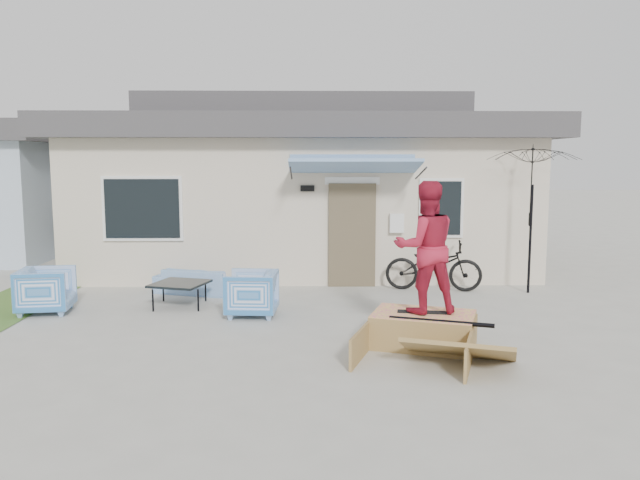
{
  "coord_description": "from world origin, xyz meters",
  "views": [
    {
      "loc": [
        0.11,
        -8.02,
        2.57
      ],
      "look_at": [
        0.3,
        1.8,
        1.3
      ],
      "focal_mm": 34.97,
      "sensor_mm": 36.0,
      "label": 1
    }
  ],
  "objects_px": {
    "loveseat": "(199,277)",
    "skater": "(426,245)",
    "skate_ramp": "(423,330)",
    "armchair_left": "(46,288)",
    "bicycle": "(434,260)",
    "armchair_right": "(251,291)",
    "skateboard": "(424,311)",
    "patio_umbrella": "(532,203)",
    "coffee_table": "(180,294)"
  },
  "relations": [
    {
      "from": "loveseat",
      "to": "skater",
      "type": "height_order",
      "value": "skater"
    },
    {
      "from": "skate_ramp",
      "to": "skater",
      "type": "height_order",
      "value": "skater"
    },
    {
      "from": "armchair_left",
      "to": "bicycle",
      "type": "xyz_separation_m",
      "value": [
        6.89,
        1.69,
        0.18
      ]
    },
    {
      "from": "armchair_right",
      "to": "skateboard",
      "type": "xyz_separation_m",
      "value": [
        2.55,
        -1.7,
        0.06
      ]
    },
    {
      "from": "skate_ramp",
      "to": "armchair_right",
      "type": "bearing_deg",
      "value": 164.39
    },
    {
      "from": "bicycle",
      "to": "skater",
      "type": "xyz_separation_m",
      "value": [
        -0.86,
        -3.65,
        0.8
      ]
    },
    {
      "from": "skater",
      "to": "patio_umbrella",
      "type": "bearing_deg",
      "value": -135.02
    },
    {
      "from": "bicycle",
      "to": "patio_umbrella",
      "type": "relative_size",
      "value": 0.86
    },
    {
      "from": "loveseat",
      "to": "armchair_left",
      "type": "bearing_deg",
      "value": 50.92
    },
    {
      "from": "skater",
      "to": "loveseat",
      "type": "bearing_deg",
      "value": -49.83
    },
    {
      "from": "coffee_table",
      "to": "skateboard",
      "type": "height_order",
      "value": "skateboard"
    },
    {
      "from": "armchair_left",
      "to": "skateboard",
      "type": "relative_size",
      "value": 1.16
    },
    {
      "from": "bicycle",
      "to": "skateboard",
      "type": "xyz_separation_m",
      "value": [
        -0.86,
        -3.65,
        -0.12
      ]
    },
    {
      "from": "coffee_table",
      "to": "armchair_right",
      "type": "bearing_deg",
      "value": -27.89
    },
    {
      "from": "bicycle",
      "to": "patio_umbrella",
      "type": "height_order",
      "value": "patio_umbrella"
    },
    {
      "from": "skateboard",
      "to": "coffee_table",
      "type": "bearing_deg",
      "value": 158.15
    },
    {
      "from": "armchair_right",
      "to": "skate_ramp",
      "type": "xyz_separation_m",
      "value": [
        2.53,
        -1.74,
        -0.19
      ]
    },
    {
      "from": "skate_ramp",
      "to": "patio_umbrella",
      "type": "bearing_deg",
      "value": 70.84
    },
    {
      "from": "armchair_left",
      "to": "bicycle",
      "type": "bearing_deg",
      "value": -83.84
    },
    {
      "from": "armchair_right",
      "to": "patio_umbrella",
      "type": "bearing_deg",
      "value": 112.1
    },
    {
      "from": "loveseat",
      "to": "armchair_left",
      "type": "height_order",
      "value": "armchair_left"
    },
    {
      "from": "armchair_left",
      "to": "skate_ramp",
      "type": "xyz_separation_m",
      "value": [
        6.01,
        -2.0,
        -0.2
      ]
    },
    {
      "from": "armchair_right",
      "to": "coffee_table",
      "type": "bearing_deg",
      "value": -113.75
    },
    {
      "from": "armchair_left",
      "to": "armchair_right",
      "type": "height_order",
      "value": "armchair_left"
    },
    {
      "from": "armchair_left",
      "to": "skateboard",
      "type": "xyz_separation_m",
      "value": [
        6.02,
        -1.96,
        0.05
      ]
    },
    {
      "from": "skateboard",
      "to": "armchair_right",
      "type": "bearing_deg",
      "value": 156.26
    },
    {
      "from": "loveseat",
      "to": "skateboard",
      "type": "height_order",
      "value": "loveseat"
    },
    {
      "from": "skate_ramp",
      "to": "skater",
      "type": "bearing_deg",
      "value": 90.0
    },
    {
      "from": "coffee_table",
      "to": "loveseat",
      "type": "bearing_deg",
      "value": 82.38
    },
    {
      "from": "patio_umbrella",
      "to": "skateboard",
      "type": "distance_m",
      "value": 4.5
    },
    {
      "from": "armchair_left",
      "to": "bicycle",
      "type": "relative_size",
      "value": 0.45
    },
    {
      "from": "patio_umbrella",
      "to": "skateboard",
      "type": "bearing_deg",
      "value": -128.23
    },
    {
      "from": "coffee_table",
      "to": "skate_ramp",
      "type": "xyz_separation_m",
      "value": [
        3.86,
        -2.44,
        0.02
      ]
    },
    {
      "from": "patio_umbrella",
      "to": "skater",
      "type": "height_order",
      "value": "skater"
    },
    {
      "from": "loveseat",
      "to": "bicycle",
      "type": "bearing_deg",
      "value": -160.46
    },
    {
      "from": "skater",
      "to": "armchair_left",
      "type": "bearing_deg",
      "value": -24.8
    },
    {
      "from": "armchair_right",
      "to": "armchair_left",
      "type": "bearing_deg",
      "value": -90.15
    },
    {
      "from": "armchair_left",
      "to": "loveseat",
      "type": "bearing_deg",
      "value": -64.13
    },
    {
      "from": "skate_ramp",
      "to": "coffee_table",
      "type": "bearing_deg",
      "value": 166.54
    },
    {
      "from": "bicycle",
      "to": "skater",
      "type": "bearing_deg",
      "value": 177.23
    },
    {
      "from": "skate_ramp",
      "to": "skateboard",
      "type": "bearing_deg",
      "value": 90.0
    },
    {
      "from": "coffee_table",
      "to": "skateboard",
      "type": "distance_m",
      "value": 4.56
    },
    {
      "from": "armchair_left",
      "to": "armchair_right",
      "type": "distance_m",
      "value": 3.48
    },
    {
      "from": "skate_ramp",
      "to": "bicycle",
      "type": "bearing_deg",
      "value": 95.47
    },
    {
      "from": "patio_umbrella",
      "to": "skater",
      "type": "bearing_deg",
      "value": -128.23
    },
    {
      "from": "coffee_table",
      "to": "patio_umbrella",
      "type": "distance_m",
      "value": 6.79
    },
    {
      "from": "coffee_table",
      "to": "skater",
      "type": "xyz_separation_m",
      "value": [
        3.87,
        -2.4,
        1.19
      ]
    },
    {
      "from": "armchair_left",
      "to": "skateboard",
      "type": "bearing_deg",
      "value": -115.66
    },
    {
      "from": "armchair_right",
      "to": "skateboard",
      "type": "distance_m",
      "value": 3.06
    },
    {
      "from": "armchair_right",
      "to": "skater",
      "type": "height_order",
      "value": "skater"
    }
  ]
}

